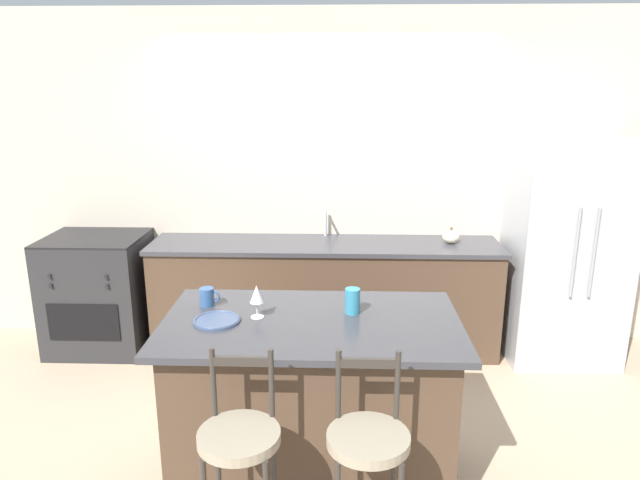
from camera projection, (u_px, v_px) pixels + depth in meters
ground_plane at (324, 366)px, 4.44m from camera, size 18.00×18.00×0.00m
wall_back at (326, 181)px, 4.71m from camera, size 6.00×0.07×2.70m
back_counter at (325, 295)px, 4.66m from camera, size 2.78×0.63×0.90m
sink_faucet at (326, 220)px, 4.68m from camera, size 0.02×0.13×0.22m
kitchen_island at (312, 402)px, 3.05m from camera, size 1.53×0.88×0.95m
refrigerator at (564, 251)px, 4.42m from camera, size 0.82×0.71×1.74m
oven_range at (99, 292)px, 4.66m from camera, size 0.77×0.67×0.95m
bar_stool_near at (240, 463)px, 2.37m from camera, size 0.34×0.34×1.06m
bar_stool_far at (367, 466)px, 2.35m from camera, size 0.34×0.34×1.06m
dinner_plate at (217, 320)px, 2.90m from camera, size 0.24×0.24×0.02m
wine_glass at (257, 295)px, 2.93m from camera, size 0.07×0.07×0.18m
coffee_mug at (207, 297)px, 3.10m from camera, size 0.11×0.08×0.10m
tumbler_cup at (352, 301)px, 3.00m from camera, size 0.08×0.08×0.14m
pumpkin_decoration at (451, 237)px, 4.50m from camera, size 0.13×0.13×0.13m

